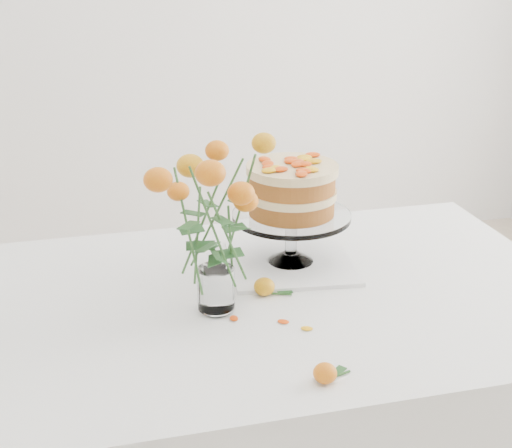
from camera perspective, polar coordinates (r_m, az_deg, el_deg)
The scene contains 9 objects.
table at distance 1.71m, azimuth 1.49°, elevation -7.94°, with size 1.43×0.93×0.76m.
napkin at distance 1.81m, azimuth 2.78°, elevation -3.07°, with size 0.31×0.31×0.01m, color white.
cake_stand at distance 1.74m, azimuth 2.88°, elevation 2.37°, with size 0.29×0.29×0.26m.
rose_vase at distance 1.49m, azimuth -3.36°, elevation 1.25°, with size 0.36×0.36×0.41m.
loose_rose_near at distance 1.65m, azimuth 0.68°, elevation -5.04°, with size 0.09×0.05×0.04m.
loose_rose_far at distance 1.35m, azimuth 5.56°, elevation -11.80°, with size 0.08×0.05×0.04m.
stray_petal_a at distance 1.56m, azimuth -1.78°, elevation -7.56°, with size 0.03×0.02×0.00m, color #FFB110.
stray_petal_b at distance 1.55m, azimuth 2.20°, elevation -7.82°, with size 0.03×0.02×0.00m, color #FFB110.
stray_petal_c at distance 1.52m, azimuth 4.09°, elevation -8.35°, with size 0.03×0.02×0.00m, color #FFB110.
Camera 1 is at (-0.40, -1.43, 1.52)m, focal length 50.00 mm.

